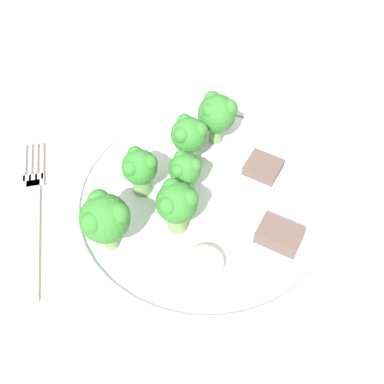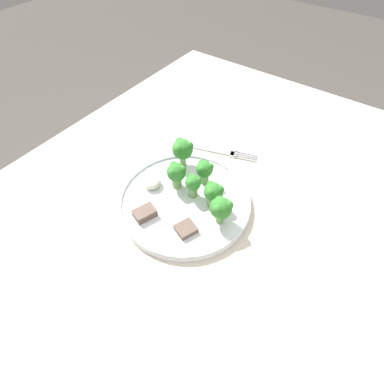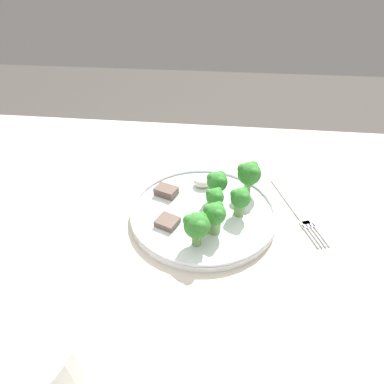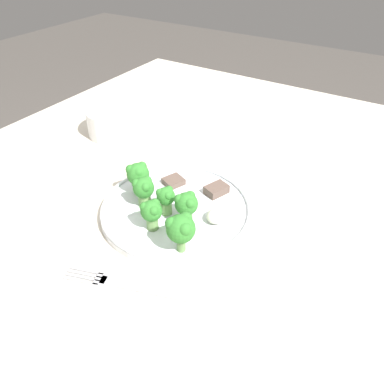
% 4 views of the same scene
% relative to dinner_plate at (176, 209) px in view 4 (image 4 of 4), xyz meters
% --- Properties ---
extents(ground_plane, '(8.00, 8.00, 0.00)m').
position_rel_dinner_plate_xyz_m(ground_plane, '(0.06, 0.08, -0.78)').
color(ground_plane, '#4C4742').
extents(table, '(1.34, 0.99, 0.78)m').
position_rel_dinner_plate_xyz_m(table, '(0.06, 0.08, -0.11)').
color(table, beige).
rests_on(table, ground_plane).
extents(dinner_plate, '(0.28, 0.28, 0.02)m').
position_rel_dinner_plate_xyz_m(dinner_plate, '(0.00, 0.00, 0.00)').
color(dinner_plate, white).
rests_on(dinner_plate, table).
extents(fork, '(0.08, 0.20, 0.00)m').
position_rel_dinner_plate_xyz_m(fork, '(-0.18, -0.04, -0.01)').
color(fork, '#B2B2B7').
rests_on(fork, table).
extents(cream_bowl, '(0.14, 0.14, 0.07)m').
position_rel_dinner_plate_xyz_m(cream_bowl, '(0.18, 0.30, 0.02)').
color(cream_bowl, white).
rests_on(cream_bowl, table).
extents(broccoli_floret_near_rim_left, '(0.04, 0.04, 0.06)m').
position_rel_dinner_plate_xyz_m(broccoli_floret_near_rim_left, '(0.00, 0.09, 0.04)').
color(broccoli_floret_near_rim_left, '#709E56').
rests_on(broccoli_floret_near_rim_left, dinner_plate).
extents(broccoli_floret_center_left, '(0.04, 0.04, 0.06)m').
position_rel_dinner_plate_xyz_m(broccoli_floret_center_left, '(-0.02, -0.04, 0.04)').
color(broccoli_floret_center_left, '#709E56').
rests_on(broccoli_floret_center_left, dinner_plate).
extents(broccoli_floret_back_left, '(0.04, 0.04, 0.06)m').
position_rel_dinner_plate_xyz_m(broccoli_floret_back_left, '(-0.07, 0.00, 0.04)').
color(broccoli_floret_back_left, '#709E56').
rests_on(broccoli_floret_back_left, dinner_plate).
extents(broccoli_floret_front_left, '(0.03, 0.03, 0.06)m').
position_rel_dinner_plate_xyz_m(broccoli_floret_front_left, '(-0.02, 0.01, 0.04)').
color(broccoli_floret_front_left, '#709E56').
rests_on(broccoli_floret_front_left, dinner_plate).
extents(broccoli_floret_center_back, '(0.05, 0.05, 0.07)m').
position_rel_dinner_plate_xyz_m(broccoli_floret_center_back, '(-0.08, -0.07, 0.05)').
color(broccoli_floret_center_back, '#709E56').
rests_on(broccoli_floret_center_back, dinner_plate).
extents(broccoli_floret_mid_cluster, '(0.04, 0.04, 0.06)m').
position_rel_dinner_plate_xyz_m(broccoli_floret_mid_cluster, '(-0.02, 0.05, 0.04)').
color(broccoli_floret_mid_cluster, '#709E56').
rests_on(broccoli_floret_mid_cluster, dinner_plate).
extents(meat_slice_front_slice, '(0.05, 0.04, 0.02)m').
position_rel_dinner_plate_xyz_m(meat_slice_front_slice, '(0.08, -0.04, 0.01)').
color(meat_slice_front_slice, brown).
rests_on(meat_slice_front_slice, dinner_plate).
extents(meat_slice_middle_slice, '(0.05, 0.05, 0.01)m').
position_rel_dinner_plate_xyz_m(meat_slice_middle_slice, '(0.06, 0.05, 0.01)').
color(meat_slice_middle_slice, brown).
rests_on(meat_slice_middle_slice, dinner_plate).
extents(sauce_dollop, '(0.04, 0.03, 0.02)m').
position_rel_dinner_plate_xyz_m(sauce_dollop, '(0.01, -0.08, 0.01)').
color(sauce_dollop, silver).
rests_on(sauce_dollop, dinner_plate).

